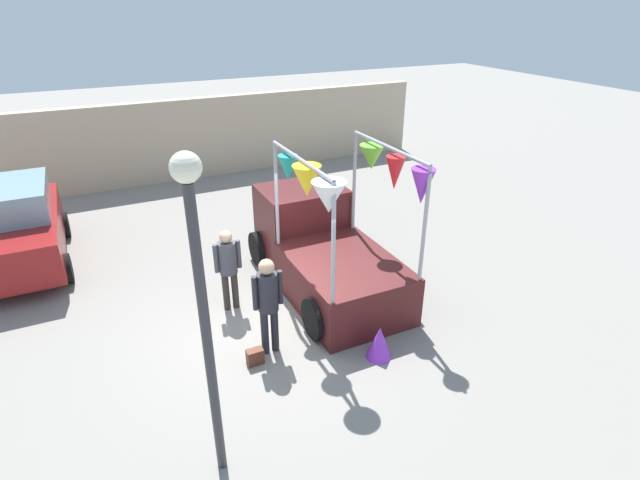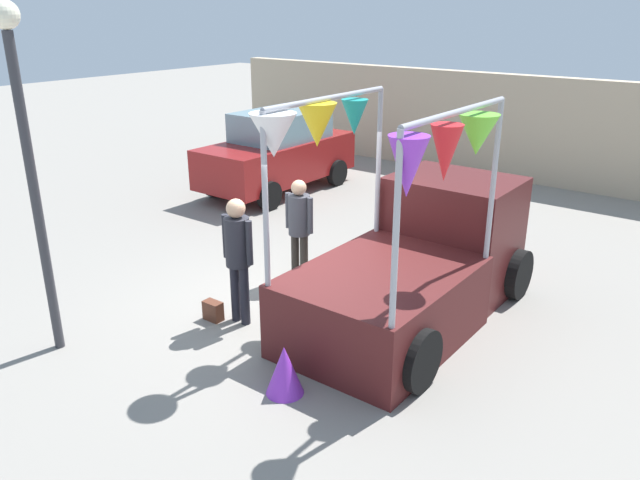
{
  "view_description": "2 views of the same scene",
  "coord_description": "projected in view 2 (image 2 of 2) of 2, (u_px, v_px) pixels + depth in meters",
  "views": [
    {
      "loc": [
        -2.5,
        -7.33,
        5.57
      ],
      "look_at": [
        1.0,
        -0.07,
        1.6
      ],
      "focal_mm": 28.0,
      "sensor_mm": 36.0,
      "label": 1
    },
    {
      "loc": [
        5.36,
        -6.27,
        4.18
      ],
      "look_at": [
        0.84,
        -0.32,
        1.36
      ],
      "focal_mm": 35.0,
      "sensor_mm": 36.0,
      "label": 2
    }
  ],
  "objects": [
    {
      "name": "ground_plane",
      "position": [
        288.0,
        308.0,
        9.18
      ],
      "size": [
        60.0,
        60.0,
        0.0
      ],
      "primitive_type": "plane",
      "color": "gray"
    },
    {
      "name": "vendor_truck",
      "position": [
        420.0,
        256.0,
        8.76
      ],
      "size": [
        2.46,
        4.17,
        3.13
      ],
      "color": "#4C1919",
      "rests_on": "ground"
    },
    {
      "name": "parked_car",
      "position": [
        278.0,
        152.0,
        14.69
      ],
      "size": [
        1.88,
        4.0,
        1.88
      ],
      "color": "maroon",
      "rests_on": "ground"
    },
    {
      "name": "person_customer",
      "position": [
        238.0,
        249.0,
        8.4
      ],
      "size": [
        0.53,
        0.34,
        1.8
      ],
      "color": "black",
      "rests_on": "ground"
    },
    {
      "name": "person_vendor",
      "position": [
        299.0,
        221.0,
        9.74
      ],
      "size": [
        0.53,
        0.34,
        1.68
      ],
      "color": "#2D2823",
      "rests_on": "ground"
    },
    {
      "name": "handbag",
      "position": [
        213.0,
        311.0,
        8.79
      ],
      "size": [
        0.28,
        0.16,
        0.28
      ],
      "primitive_type": "cube",
      "color": "#592D1E",
      "rests_on": "ground"
    },
    {
      "name": "street_lamp",
      "position": [
        25.0,
        138.0,
        7.18
      ],
      "size": [
        0.32,
        0.32,
        4.24
      ],
      "color": "#333338",
      "rests_on": "ground"
    },
    {
      "name": "brick_boundary_wall",
      "position": [
        522.0,
        129.0,
        15.5
      ],
      "size": [
        18.0,
        0.36,
        2.6
      ],
      "primitive_type": "cube",
      "color": "tan",
      "rests_on": "ground"
    },
    {
      "name": "folded_kite_bundle_violet",
      "position": [
        284.0,
        370.0,
        7.07
      ],
      "size": [
        0.47,
        0.47,
        0.6
      ],
      "primitive_type": "cone",
      "rotation": [
        0.0,
        0.0,
        0.06
      ],
      "color": "purple",
      "rests_on": "ground"
    }
  ]
}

